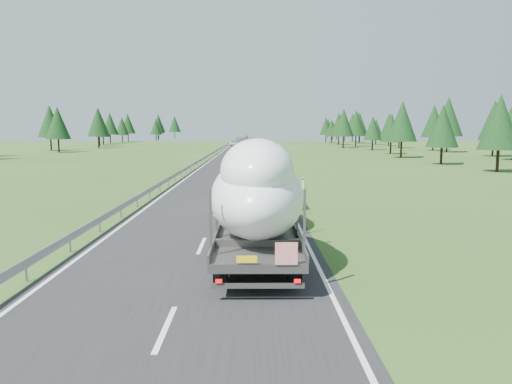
{
  "coord_description": "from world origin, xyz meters",
  "views": [
    {
      "loc": [
        2.19,
        -12.06,
        5.0
      ],
      "look_at": [
        2.36,
        10.49,
        2.17
      ],
      "focal_mm": 35.0,
      "sensor_mm": 36.0,
      "label": 1
    }
  ],
  "objects_px": {
    "distant_van": "(234,143)",
    "distant_car_dark": "(254,139)",
    "distant_car_blue": "(247,137)",
    "highway_sign": "(279,147)",
    "boat_truck": "(256,184)"
  },
  "relations": [
    {
      "from": "distant_van",
      "to": "distant_car_dark",
      "type": "xyz_separation_m",
      "value": [
        6.17,
        68.03,
        -0.17
      ]
    },
    {
      "from": "distant_car_blue",
      "to": "highway_sign",
      "type": "bearing_deg",
      "value": -90.22
    },
    {
      "from": "distant_car_dark",
      "to": "distant_car_blue",
      "type": "distance_m",
      "value": 74.91
    },
    {
      "from": "distant_van",
      "to": "distant_car_dark",
      "type": "distance_m",
      "value": 68.31
    },
    {
      "from": "distant_car_blue",
      "to": "distant_car_dark",
      "type": "bearing_deg",
      "value": -89.61
    },
    {
      "from": "boat_truck",
      "to": "distant_van",
      "type": "distance_m",
      "value": 128.36
    },
    {
      "from": "distant_car_dark",
      "to": "distant_car_blue",
      "type": "height_order",
      "value": "distant_car_blue"
    },
    {
      "from": "boat_truck",
      "to": "distant_van",
      "type": "bearing_deg",
      "value": 92.57
    },
    {
      "from": "distant_car_dark",
      "to": "distant_car_blue",
      "type": "xyz_separation_m",
      "value": [
        -3.85,
        74.81,
        0.08
      ]
    },
    {
      "from": "highway_sign",
      "to": "distant_van",
      "type": "height_order",
      "value": "highway_sign"
    },
    {
      "from": "highway_sign",
      "to": "distant_car_blue",
      "type": "bearing_deg",
      "value": 92.34
    },
    {
      "from": "distant_car_dark",
      "to": "distant_car_blue",
      "type": "bearing_deg",
      "value": 94.47
    },
    {
      "from": "highway_sign",
      "to": "boat_truck",
      "type": "relative_size",
      "value": 0.12
    },
    {
      "from": "boat_truck",
      "to": "distant_car_blue",
      "type": "bearing_deg",
      "value": 90.73
    },
    {
      "from": "highway_sign",
      "to": "distant_car_blue",
      "type": "height_order",
      "value": "highway_sign"
    }
  ]
}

